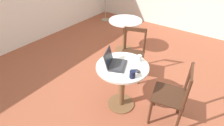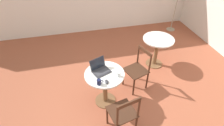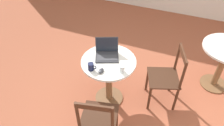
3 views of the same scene
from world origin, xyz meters
The scene contains 9 objects.
ground_plane centered at (0.00, 0.00, 0.00)m, with size 16.00×16.00×0.00m, color #9E5138.
cafe_table_near centered at (-0.27, 0.16, 0.55)m, with size 0.73×0.73×0.76m.
cafe_table_mid centered at (1.21, 1.05, 0.55)m, with size 0.73×0.73×0.76m.
chair_near_front centered at (-0.11, -0.54, 0.47)m, with size 0.50×0.50×0.93m.
chair_near_right centered at (0.49, 0.42, 0.47)m, with size 0.53×0.53×0.93m.
laptop centered at (-0.32, 0.24, 0.80)m, with size 0.38×0.36×0.23m.
mouse centered at (-0.27, -0.07, 0.77)m, with size 0.06×0.10×0.03m.
mug centered at (-0.40, -0.08, 0.81)m, with size 0.11×0.07×0.10m.
drinking_glass centered at (-0.03, 0.03, 0.81)m, with size 0.07×0.07×0.10m.
Camera 1 is at (-1.92, -0.88, 2.14)m, focal length 28.00 mm.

